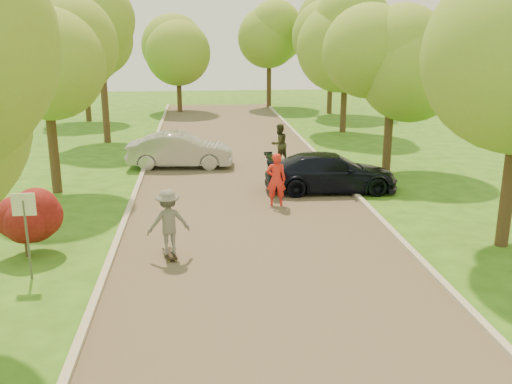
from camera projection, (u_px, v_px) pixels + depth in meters
name	position (u px, v px, depth m)	size (l,w,h in m)	color
ground	(293.00, 354.00, 10.68)	(100.00, 100.00, 0.00)	#2C6117
road	(252.00, 219.00, 18.34)	(8.00, 60.00, 0.01)	#4C4438
curb_left	(124.00, 222.00, 17.93)	(0.18, 60.00, 0.12)	#B2AD9E
curb_right	(375.00, 214.00, 18.72)	(0.18, 60.00, 0.12)	#B2AD9E
street_sign	(25.00, 218.00, 13.52)	(0.55, 0.06, 2.17)	#59595E
red_shrub	(24.00, 218.00, 15.04)	(1.70, 1.70, 1.95)	#382619
tree_l_midb	(51.00, 68.00, 20.26)	(4.30, 4.20, 6.62)	#382619
tree_l_far	(104.00, 39.00, 29.64)	(4.92, 4.80, 7.79)	#382619
tree_r_midb	(398.00, 56.00, 23.40)	(4.51, 4.40, 7.01)	#382619
tree_r_far	(351.00, 32.00, 32.78)	(5.33, 5.20, 8.34)	#382619
tree_bg_a	(86.00, 40.00, 37.11)	(5.12, 5.00, 7.72)	#382619
tree_bg_b	(335.00, 36.00, 40.62)	(5.12, 5.00, 7.95)	#382619
tree_bg_c	(180.00, 43.00, 41.60)	(4.92, 4.80, 7.33)	#382619
tree_bg_d	(272.00, 39.00, 44.12)	(5.12, 5.00, 7.72)	#382619
silver_sedan	(180.00, 150.00, 25.22)	(1.61, 4.62, 1.52)	#9E9EA2
dark_sedan	(331.00, 172.00, 21.42)	(2.02, 4.98, 1.44)	black
longboard	(170.00, 254.00, 15.24)	(0.47, 0.94, 0.11)	black
skateboarder	(168.00, 222.00, 14.99)	(1.14, 0.66, 1.77)	slate
person_striped	(276.00, 180.00, 19.53)	(0.68, 0.45, 1.86)	red
person_olive	(279.00, 144.00, 25.96)	(0.88, 0.68, 1.80)	#2F321E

